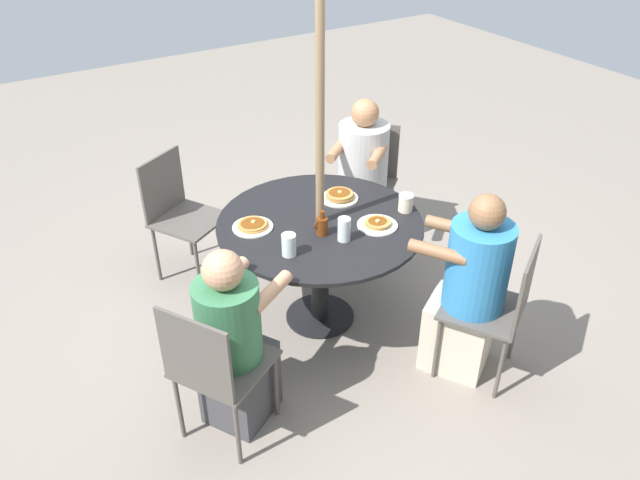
{
  "coord_description": "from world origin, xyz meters",
  "views": [
    {
      "loc": [
        1.66,
        2.68,
        2.66
      ],
      "look_at": [
        0.0,
        0.0,
        0.6
      ],
      "focal_mm": 35.0,
      "sensor_mm": 36.0,
      "label": 1
    }
  ],
  "objects_px": {
    "diner_east": "(234,346)",
    "pancake_plate_a": "(253,226)",
    "pancake_plate_c": "(340,196)",
    "coffee_cup": "(406,203)",
    "drinking_glass_b": "(289,245)",
    "drinking_glass_a": "(344,229)",
    "diner_west": "(361,183)",
    "patio_chair_north": "(179,209)",
    "patio_table": "(320,239)",
    "diner_south": "(469,293)",
    "syrup_bottle": "(322,225)",
    "pancake_plate_b": "(377,224)",
    "patio_chair_east": "(213,365)",
    "patio_chair_south": "(499,303)",
    "patio_chair_west": "(367,175)"
  },
  "relations": [
    {
      "from": "patio_chair_south",
      "to": "diner_south",
      "type": "xyz_separation_m",
      "value": [
        0.09,
        -0.15,
        0.01
      ]
    },
    {
      "from": "patio_chair_east",
      "to": "syrup_bottle",
      "type": "relative_size",
      "value": 5.76
    },
    {
      "from": "patio_table",
      "to": "diner_east",
      "type": "bearing_deg",
      "value": 30.21
    },
    {
      "from": "pancake_plate_a",
      "to": "syrup_bottle",
      "type": "bearing_deg",
      "value": 138.25
    },
    {
      "from": "patio_chair_north",
      "to": "patio_chair_east",
      "type": "distance_m",
      "value": 1.56
    },
    {
      "from": "patio_chair_east",
      "to": "drinking_glass_b",
      "type": "xyz_separation_m",
      "value": [
        -0.62,
        -0.35,
        0.28
      ]
    },
    {
      "from": "diner_east",
      "to": "patio_chair_west",
      "type": "height_order",
      "value": "diner_east"
    },
    {
      "from": "patio_chair_south",
      "to": "drinking_glass_b",
      "type": "bearing_deg",
      "value": 109.37
    },
    {
      "from": "pancake_plate_b",
      "to": "drinking_glass_a",
      "type": "xyz_separation_m",
      "value": [
        0.25,
        0.02,
        0.06
      ]
    },
    {
      "from": "patio_chair_east",
      "to": "pancake_plate_a",
      "type": "distance_m",
      "value": 0.94
    },
    {
      "from": "diner_east",
      "to": "pancake_plate_a",
      "type": "bearing_deg",
      "value": 114.82
    },
    {
      "from": "patio_chair_north",
      "to": "diner_south",
      "type": "bearing_deg",
      "value": 90.63
    },
    {
      "from": "coffee_cup",
      "to": "pancake_plate_b",
      "type": "bearing_deg",
      "value": 12.51
    },
    {
      "from": "pancake_plate_b",
      "to": "patio_chair_south",
      "type": "bearing_deg",
      "value": 113.21
    },
    {
      "from": "diner_south",
      "to": "coffee_cup",
      "type": "relative_size",
      "value": 10.72
    },
    {
      "from": "patio_table",
      "to": "drinking_glass_b",
      "type": "bearing_deg",
      "value": 32.07
    },
    {
      "from": "pancake_plate_c",
      "to": "patio_chair_east",
      "type": "bearing_deg",
      "value": 31.02
    },
    {
      "from": "patio_chair_south",
      "to": "drinking_glass_a",
      "type": "bearing_deg",
      "value": 97.31
    },
    {
      "from": "patio_chair_west",
      "to": "drinking_glass_a",
      "type": "xyz_separation_m",
      "value": [
        0.84,
        0.93,
        0.29
      ]
    },
    {
      "from": "drinking_glass_a",
      "to": "patio_chair_west",
      "type": "bearing_deg",
      "value": -132.02
    },
    {
      "from": "diner_south",
      "to": "patio_table",
      "type": "bearing_deg",
      "value": 90.0
    },
    {
      "from": "diner_east",
      "to": "patio_chair_south",
      "type": "xyz_separation_m",
      "value": [
        -1.37,
        0.47,
        0.01
      ]
    },
    {
      "from": "patio_table",
      "to": "diner_south",
      "type": "relative_size",
      "value": 1.07
    },
    {
      "from": "diner_west",
      "to": "patio_chair_north",
      "type": "bearing_deg",
      "value": 34.64
    },
    {
      "from": "patio_chair_west",
      "to": "diner_east",
      "type": "bearing_deg",
      "value": 85.89
    },
    {
      "from": "patio_chair_south",
      "to": "drinking_glass_b",
      "type": "xyz_separation_m",
      "value": [
        0.89,
        -0.73,
        0.28
      ]
    },
    {
      "from": "coffee_cup",
      "to": "patio_chair_west",
      "type": "bearing_deg",
      "value": -111.62
    },
    {
      "from": "patio_chair_west",
      "to": "diner_west",
      "type": "xyz_separation_m",
      "value": [
        0.13,
        0.11,
        0.01
      ]
    },
    {
      "from": "patio_chair_south",
      "to": "pancake_plate_a",
      "type": "xyz_separation_m",
      "value": [
        0.94,
        -1.09,
        0.23
      ]
    },
    {
      "from": "patio_chair_north",
      "to": "patio_table",
      "type": "bearing_deg",
      "value": 90.0
    },
    {
      "from": "patio_chair_north",
      "to": "patio_chair_west",
      "type": "bearing_deg",
      "value": 139.67
    },
    {
      "from": "drinking_glass_b",
      "to": "pancake_plate_a",
      "type": "bearing_deg",
      "value": -82.92
    },
    {
      "from": "diner_south",
      "to": "drinking_glass_b",
      "type": "xyz_separation_m",
      "value": [
        0.81,
        -0.59,
        0.27
      ]
    },
    {
      "from": "patio_chair_north",
      "to": "pancake_plate_a",
      "type": "relative_size",
      "value": 3.7
    },
    {
      "from": "diner_south",
      "to": "coffee_cup",
      "type": "xyz_separation_m",
      "value": [
        -0.03,
        -0.63,
        0.26
      ]
    },
    {
      "from": "patio_table",
      "to": "drinking_glass_a",
      "type": "bearing_deg",
      "value": 92.7
    },
    {
      "from": "diner_west",
      "to": "drinking_glass_a",
      "type": "distance_m",
      "value": 1.12
    },
    {
      "from": "syrup_bottle",
      "to": "drinking_glass_b",
      "type": "height_order",
      "value": "syrup_bottle"
    },
    {
      "from": "pancake_plate_c",
      "to": "coffee_cup",
      "type": "xyz_separation_m",
      "value": [
        -0.26,
        0.33,
        0.03
      ]
    },
    {
      "from": "diner_south",
      "to": "drinking_glass_a",
      "type": "relative_size",
      "value": 8.27
    },
    {
      "from": "pancake_plate_a",
      "to": "syrup_bottle",
      "type": "relative_size",
      "value": 1.55
    },
    {
      "from": "patio_chair_north",
      "to": "patio_chair_east",
      "type": "relative_size",
      "value": 1.0
    },
    {
      "from": "drinking_glass_b",
      "to": "drinking_glass_a",
      "type": "bearing_deg",
      "value": 174.16
    },
    {
      "from": "pancake_plate_c",
      "to": "syrup_bottle",
      "type": "height_order",
      "value": "syrup_bottle"
    },
    {
      "from": "pancake_plate_c",
      "to": "diner_east",
      "type": "bearing_deg",
      "value": 31.14
    },
    {
      "from": "pancake_plate_b",
      "to": "diner_west",
      "type": "bearing_deg",
      "value": -119.64
    },
    {
      "from": "patio_chair_west",
      "to": "pancake_plate_a",
      "type": "distance_m",
      "value": 1.36
    },
    {
      "from": "patio_chair_east",
      "to": "patio_chair_west",
      "type": "distance_m",
      "value": 2.19
    },
    {
      "from": "diner_east",
      "to": "syrup_bottle",
      "type": "xyz_separation_m",
      "value": [
        -0.74,
        -0.34,
        0.29
      ]
    },
    {
      "from": "patio_chair_east",
      "to": "syrup_bottle",
      "type": "xyz_separation_m",
      "value": [
        -0.88,
        -0.43,
        0.28
      ]
    }
  ]
}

